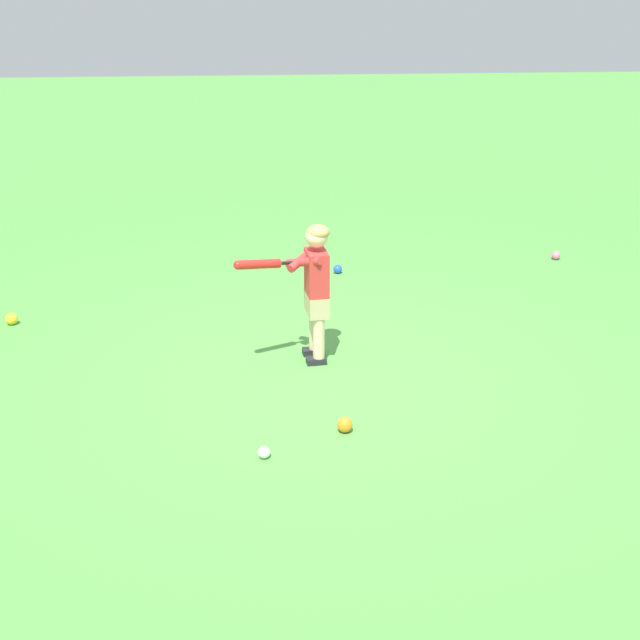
{
  "coord_description": "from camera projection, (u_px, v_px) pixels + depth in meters",
  "views": [
    {
      "loc": [
        0.54,
        5.6,
        2.8
      ],
      "look_at": [
        0.06,
        -0.07,
        0.45
      ],
      "focal_mm": 47.49,
      "sensor_mm": 36.0,
      "label": 1
    }
  ],
  "objects": [
    {
      "name": "play_ball_by_bucket",
      "position": [
        12.0,
        319.0,
        7.22
      ],
      "size": [
        0.1,
        0.1,
        0.1
      ],
      "primitive_type": "sphere",
      "color": "yellow",
      "rests_on": "ground"
    },
    {
      "name": "play_ball_far_right",
      "position": [
        338.0,
        269.0,
        8.45
      ],
      "size": [
        0.09,
        0.09,
        0.09
      ],
      "primitive_type": "sphere",
      "color": "blue",
      "rests_on": "ground"
    },
    {
      "name": "child_batter",
      "position": [
        313.0,
        281.0,
        6.34
      ],
      "size": [
        0.72,
        0.44,
        1.08
      ],
      "color": "#232328",
      "rests_on": "ground"
    },
    {
      "name": "play_ball_near_batter",
      "position": [
        556.0,
        255.0,
        8.86
      ],
      "size": [
        0.09,
        0.09,
        0.09
      ],
      "primitive_type": "sphere",
      "color": "pink",
      "rests_on": "ground"
    },
    {
      "name": "play_ball_far_left",
      "position": [
        264.0,
        452.0,
        5.24
      ],
      "size": [
        0.08,
        0.08,
        0.08
      ],
      "primitive_type": "sphere",
      "color": "white",
      "rests_on": "ground"
    },
    {
      "name": "ground_plane",
      "position": [
        328.0,
        380.0,
        6.26
      ],
      "size": [
        40.0,
        40.0,
        0.0
      ],
      "primitive_type": "plane",
      "color": "#519942"
    },
    {
      "name": "play_ball_center_lawn",
      "position": [
        345.0,
        425.0,
        5.54
      ],
      "size": [
        0.1,
        0.1,
        0.1
      ],
      "primitive_type": "sphere",
      "color": "orange",
      "rests_on": "ground"
    }
  ]
}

